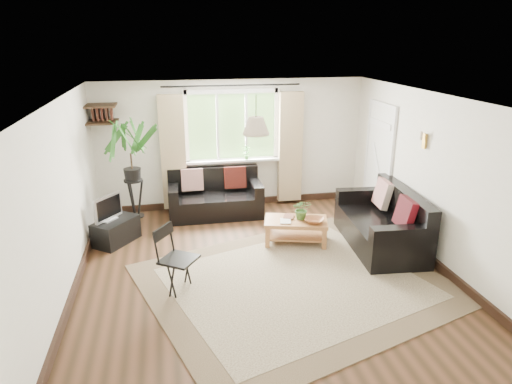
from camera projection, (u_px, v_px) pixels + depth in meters
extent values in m
plane|color=black|center=(261.00, 272.00, 6.40)|extent=(5.50, 5.50, 0.00)
plane|color=white|center=(262.00, 99.00, 5.62)|extent=(5.50, 5.50, 0.00)
cube|color=silver|center=(232.00, 145.00, 8.56)|extent=(5.00, 0.02, 2.40)
cube|color=silver|center=(335.00, 306.00, 3.46)|extent=(5.00, 0.02, 2.40)
cube|color=silver|center=(61.00, 204.00, 5.56)|extent=(0.02, 5.50, 2.40)
cube|color=silver|center=(434.00, 180.00, 6.46)|extent=(0.02, 5.50, 2.40)
cube|color=beige|center=(296.00, 283.00, 6.09)|extent=(4.56, 4.22, 0.02)
cube|color=silver|center=(378.00, 163.00, 8.10)|extent=(0.06, 0.96, 2.06)
imported|color=#375F26|center=(302.00, 209.00, 7.15)|extent=(0.35, 0.32, 0.33)
imported|color=#9F5E37|center=(315.00, 220.00, 7.05)|extent=(0.41, 0.41, 0.07)
imported|color=silver|center=(280.00, 221.00, 7.09)|extent=(0.21, 0.26, 0.02)
imported|color=brown|center=(284.00, 216.00, 7.27)|extent=(0.23, 0.26, 0.02)
cube|color=black|center=(116.00, 231.00, 7.25)|extent=(0.76, 0.82, 0.39)
imported|color=#2D6023|center=(246.00, 153.00, 8.54)|extent=(0.14, 0.10, 0.27)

